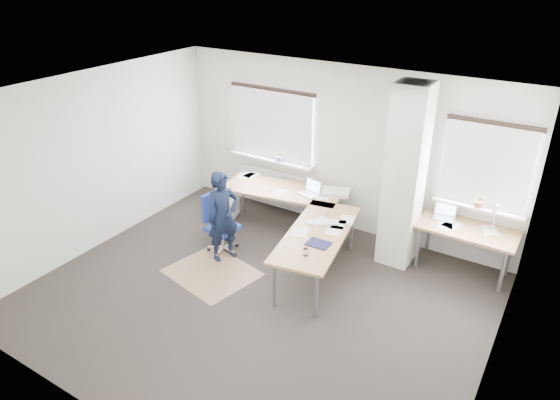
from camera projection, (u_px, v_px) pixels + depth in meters
The scene contains 8 objects.
ground at pixel (257, 297), 6.97m from camera, with size 6.00×6.00×0.00m, color black.
room_shell at pixel (285, 173), 6.46m from camera, with size 6.04×5.04×2.82m.
floor_mat at pixel (212, 273), 7.49m from camera, with size 1.24×1.05×0.01m, color #866549.
white_crate at pixel (223, 207), 9.09m from camera, with size 0.51×0.36×0.31m, color white.
desk_main at pixel (301, 211), 7.79m from camera, with size 2.82×2.63×0.96m.
desk_side at pixel (467, 231), 7.25m from camera, with size 1.41×0.73×1.22m.
task_chair at pixel (221, 236), 7.93m from camera, with size 0.53×0.53×0.98m.
person at pixel (223, 217), 7.56m from camera, with size 0.53×0.35×1.44m, color black.
Camera 1 is at (3.26, -4.64, 4.29)m, focal length 32.00 mm.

